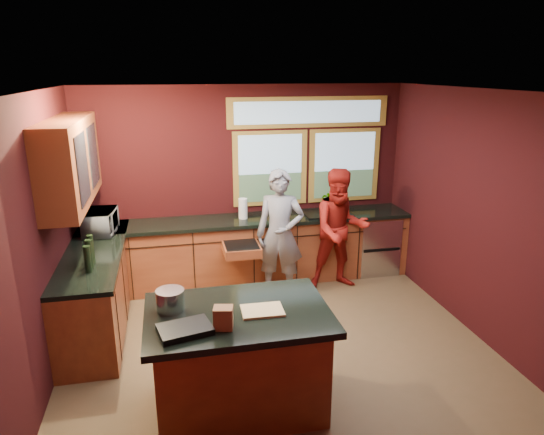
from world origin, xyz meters
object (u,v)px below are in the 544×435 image
object	(u,v)px
person_grey	(280,234)
stock_pot	(170,300)
person_red	(340,229)
cutting_board	(262,310)
island	(239,359)

from	to	relation	value
person_grey	stock_pot	bearing A→B (deg)	-105.98
person_red	cutting_board	world-z (taller)	person_red
island	person_red	world-z (taller)	person_red
island	person_grey	world-z (taller)	person_grey
island	stock_pot	bearing A→B (deg)	164.74
person_grey	cutting_board	distance (m)	2.26
island	person_grey	xyz separation A→B (m)	(0.86, 2.11, 0.37)
stock_pot	person_grey	bearing A→B (deg)	54.34
island	cutting_board	distance (m)	0.52
island	stock_pot	distance (m)	0.80
island	cutting_board	world-z (taller)	cutting_board
person_grey	person_red	bearing A→B (deg)	25.21
person_grey	cutting_board	size ratio (longest dim) A/B	4.85
cutting_board	island	bearing A→B (deg)	165.96
person_red	cutting_board	distance (m)	2.71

